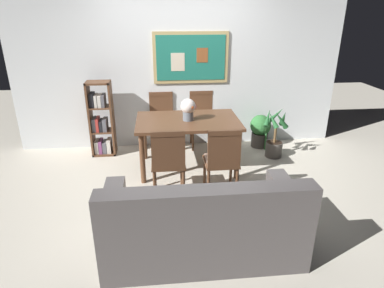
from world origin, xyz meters
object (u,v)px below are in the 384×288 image
(bookshelf, at_px, (101,122))
(potted_ivy, at_px, (260,130))
(leather_couch, at_px, (203,226))
(dining_table, at_px, (188,126))
(dining_chair_far_left, at_px, (162,116))
(flower_vase, at_px, (188,108))
(potted_palm, at_px, (275,138))
(dining_chair_near_right, at_px, (222,157))
(dining_chair_near_left, at_px, (168,158))
(dining_chair_far_right, at_px, (202,114))

(bookshelf, distance_m, potted_ivy, 2.56)
(leather_couch, height_order, potted_ivy, leather_couch)
(dining_table, bearing_deg, bookshelf, 153.53)
(dining_chair_far_left, relative_size, potted_ivy, 1.56)
(bookshelf, bearing_deg, potted_ivy, 1.04)
(potted_ivy, relative_size, flower_vase, 1.95)
(leather_couch, distance_m, potted_palm, 2.53)
(dining_chair_far_left, distance_m, potted_ivy, 1.64)
(dining_chair_near_right, xyz_separation_m, potted_ivy, (0.94, 1.54, -0.25))
(bookshelf, height_order, potted_palm, bookshelf)
(dining_chair_near_right, bearing_deg, dining_chair_near_left, 177.25)
(leather_couch, bearing_deg, potted_palm, 56.53)
(bookshelf, xyz_separation_m, flower_vase, (1.29, -0.66, 0.37))
(dining_chair_far_right, bearing_deg, dining_chair_near_right, -89.21)
(dining_chair_near_left, xyz_separation_m, potted_ivy, (1.57, 1.51, -0.25))
(dining_chair_near_left, height_order, flower_vase, flower_vase)
(potted_palm, bearing_deg, dining_chair_far_left, 161.74)
(dining_table, distance_m, bookshelf, 1.44)
(dining_chair_far_left, xyz_separation_m, bookshelf, (-0.93, -0.19, -0.01))
(leather_couch, bearing_deg, dining_chair_far_right, 82.96)
(potted_palm, bearing_deg, leather_couch, -123.47)
(dining_table, distance_m, potted_palm, 1.43)
(dining_chair_near_right, distance_m, potted_ivy, 1.82)
(dining_chair_far_left, height_order, dining_chair_far_right, same)
(dining_chair_near_left, distance_m, bookshelf, 1.77)
(dining_chair_near_right, xyz_separation_m, leather_couch, (-0.36, -0.99, -0.22))
(dining_chair_near_left, bearing_deg, dining_chair_far_right, 70.12)
(bookshelf, bearing_deg, flower_vase, -27.11)
(dining_chair_near_left, height_order, bookshelf, bookshelf)
(dining_table, height_order, dining_chair_far_left, dining_chair_far_left)
(dining_chair_far_left, relative_size, dining_chair_near_left, 1.00)
(leather_couch, relative_size, flower_vase, 6.00)
(bookshelf, distance_m, flower_vase, 1.50)
(dining_table, bearing_deg, dining_chair_far_right, 70.38)
(bookshelf, relative_size, potted_palm, 1.48)
(leather_couch, bearing_deg, dining_table, 89.11)
(dining_chair_near_left, relative_size, flower_vase, 3.03)
(dining_chair_near_right, distance_m, potted_palm, 1.54)
(flower_vase, bearing_deg, bookshelf, 152.89)
(dining_chair_near_left, bearing_deg, leather_couch, -74.88)
(dining_chair_far_left, distance_m, dining_chair_far_right, 0.66)
(dining_chair_near_right, xyz_separation_m, bookshelf, (-1.62, 1.50, -0.01))
(leather_couch, bearing_deg, flower_vase, 88.94)
(dining_chair_near_left, distance_m, potted_ivy, 2.19)
(dining_chair_near_left, bearing_deg, bookshelf, 123.84)
(leather_couch, height_order, flower_vase, flower_vase)
(dining_chair_near_left, height_order, leather_couch, dining_chair_near_left)
(dining_table, height_order, dining_chair_far_right, dining_chair_far_right)
(dining_chair_far_right, xyz_separation_m, potted_palm, (1.06, -0.59, -0.23))
(dining_chair_near_right, xyz_separation_m, potted_palm, (1.04, 1.12, -0.23))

